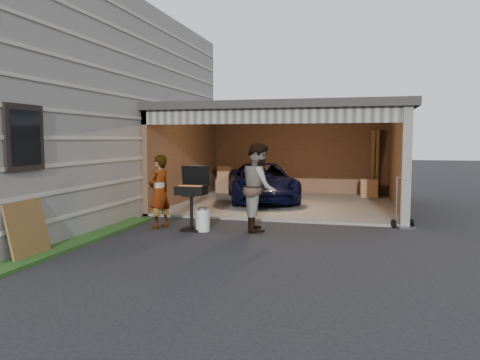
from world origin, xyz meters
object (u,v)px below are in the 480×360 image
(hand_truck, at_px, (404,218))
(bbq_grill, at_px, (192,193))
(minivan, at_px, (261,184))
(woman, at_px, (159,192))
(plywood_panel, at_px, (27,229))
(propane_tank, at_px, (203,220))
(man, at_px, (259,187))

(hand_truck, bearing_deg, bbq_grill, 173.18)
(minivan, height_order, woman, woman)
(plywood_panel, bearing_deg, hand_truck, 34.91)
(bbq_grill, relative_size, plywood_panel, 1.40)
(woman, relative_size, propane_tank, 3.52)
(minivan, relative_size, woman, 2.60)
(minivan, bearing_deg, man, -96.70)
(man, distance_m, plywood_panel, 4.62)
(man, relative_size, propane_tank, 4.09)
(man, height_order, bbq_grill, man)
(hand_truck, bearing_deg, woman, 169.70)
(woman, xyz_separation_m, plywood_panel, (-1.00, -3.03, -0.32))
(minivan, relative_size, propane_tank, 9.14)
(woman, relative_size, hand_truck, 1.42)
(minivan, bearing_deg, woman, -124.17)
(minivan, distance_m, propane_tank, 4.73)
(woman, relative_size, plywood_panel, 1.63)
(minivan, xyz_separation_m, plywood_panel, (-2.34, -7.63, -0.10))
(woman, xyz_separation_m, propane_tank, (1.05, -0.11, -0.58))
(minivan, bearing_deg, hand_truck, -57.59)
(bbq_grill, height_order, plywood_panel, bbq_grill)
(woman, distance_m, bbq_grill, 0.80)
(woman, bearing_deg, plywood_panel, 1.74)
(woman, bearing_deg, hand_truck, 124.36)
(man, xyz_separation_m, propane_tank, (-1.15, -0.38, -0.71))
(man, xyz_separation_m, hand_truck, (3.07, 1.07, -0.72))
(propane_tank, distance_m, hand_truck, 4.46)
(plywood_panel, xyz_separation_m, hand_truck, (6.27, 4.37, -0.27))
(man, xyz_separation_m, plywood_panel, (-3.20, -3.30, -0.45))
(minivan, distance_m, hand_truck, 5.11)
(man, height_order, propane_tank, man)
(minivan, xyz_separation_m, propane_tank, (-0.29, -4.71, -0.36))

